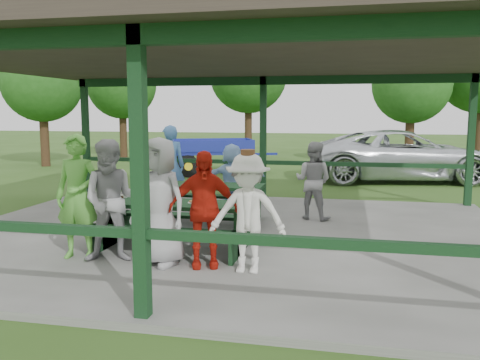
% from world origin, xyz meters
% --- Properties ---
extents(ground, '(90.00, 90.00, 0.00)m').
position_xyz_m(ground, '(0.00, 0.00, 0.00)').
color(ground, '#2E4E18').
rests_on(ground, ground).
extents(concrete_slab, '(10.00, 8.00, 0.10)m').
position_xyz_m(concrete_slab, '(0.00, 0.00, 0.05)').
color(concrete_slab, '#61615D').
rests_on(concrete_slab, ground).
extents(pavilion_structure, '(10.60, 8.60, 3.24)m').
position_xyz_m(pavilion_structure, '(0.00, 0.00, 3.17)').
color(pavilion_structure, black).
rests_on(pavilion_structure, concrete_slab).
extents(picnic_table_near, '(2.51, 1.39, 0.75)m').
position_xyz_m(picnic_table_near, '(-0.57, -1.20, 0.57)').
color(picnic_table_near, black).
rests_on(picnic_table_near, concrete_slab).
extents(picnic_table_far, '(2.49, 1.39, 0.75)m').
position_xyz_m(picnic_table_far, '(-0.75, 0.80, 0.57)').
color(picnic_table_far, black).
rests_on(picnic_table_far, concrete_slab).
extents(table_setting, '(2.32, 0.45, 0.10)m').
position_xyz_m(table_setting, '(-0.50, -1.16, 0.88)').
color(table_setting, white).
rests_on(table_setting, picnic_table_near).
extents(contestant_green, '(0.69, 0.46, 1.84)m').
position_xyz_m(contestant_green, '(-1.78, -1.96, 1.02)').
color(contestant_green, '#57AA3B').
rests_on(contestant_green, concrete_slab).
extents(contestant_grey_left, '(1.02, 0.89, 1.77)m').
position_xyz_m(contestant_grey_left, '(-1.21, -1.99, 0.98)').
color(contestant_grey_left, '#9A9A9C').
rests_on(contestant_grey_left, concrete_slab).
extents(contestant_grey_mid, '(1.01, 0.80, 1.81)m').
position_xyz_m(contestant_grey_mid, '(-0.49, -2.02, 1.00)').
color(contestant_grey_mid, '#999A9C').
rests_on(contestant_grey_mid, concrete_slab).
extents(contestant_red, '(1.03, 0.66, 1.63)m').
position_xyz_m(contestant_red, '(0.14, -1.98, 0.91)').
color(contestant_red, red).
rests_on(contestant_red, concrete_slab).
extents(contestant_white_fedora, '(1.04, 0.60, 1.66)m').
position_xyz_m(contestant_white_fedora, '(0.79, -2.09, 0.91)').
color(contestant_white_fedora, silver).
rests_on(contestant_white_fedora, concrete_slab).
extents(spectator_lblue, '(1.41, 0.53, 1.49)m').
position_xyz_m(spectator_lblue, '(-0.32, 1.80, 0.84)').
color(spectator_lblue, '#91B7E0').
rests_on(spectator_lblue, concrete_slab).
extents(spectator_blue, '(0.80, 0.68, 1.85)m').
position_xyz_m(spectator_blue, '(-1.89, 2.27, 1.03)').
color(spectator_blue, '#4677B7').
rests_on(spectator_blue, concrete_slab).
extents(spectator_grey, '(0.90, 0.79, 1.56)m').
position_xyz_m(spectator_grey, '(1.40, 1.55, 0.88)').
color(spectator_grey, gray).
rests_on(spectator_grey, concrete_slab).
extents(pickup_truck, '(6.37, 3.74, 1.66)m').
position_xyz_m(pickup_truck, '(3.80, 8.62, 0.83)').
color(pickup_truck, silver).
rests_on(pickup_truck, ground).
extents(farm_trailer, '(3.87, 2.53, 1.36)m').
position_xyz_m(farm_trailer, '(-2.75, 9.05, 0.67)').
color(farm_trailer, navy).
rests_on(farm_trailer, ground).
extents(tree_far_left, '(3.38, 3.38, 5.27)m').
position_xyz_m(tree_far_left, '(-8.88, 14.82, 3.57)').
color(tree_far_left, '#342015').
rests_on(tree_far_left, ground).
extents(tree_left, '(3.84, 3.84, 6.00)m').
position_xyz_m(tree_left, '(-2.88, 16.46, 4.06)').
color(tree_left, '#342015').
rests_on(tree_left, ground).
extents(tree_mid, '(3.14, 3.14, 4.91)m').
position_xyz_m(tree_mid, '(4.49, 13.13, 3.32)').
color(tree_mid, '#342015').
rests_on(tree_mid, ground).
extents(tree_edge_left, '(3.25, 3.25, 5.07)m').
position_xyz_m(tree_edge_left, '(-10.23, 10.22, 3.43)').
color(tree_edge_left, '#342015').
rests_on(tree_edge_left, ground).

